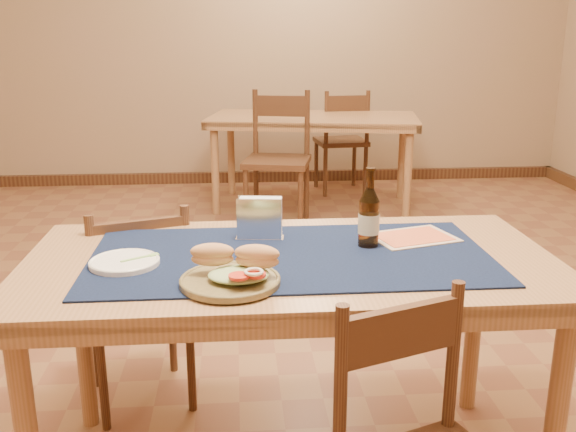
{
  "coord_description": "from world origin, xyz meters",
  "views": [
    {
      "loc": [
        -0.16,
        -2.62,
        1.4
      ],
      "look_at": [
        0.0,
        -0.7,
        0.85
      ],
      "focal_mm": 40.0,
      "sensor_mm": 36.0,
      "label": 1
    }
  ],
  "objects": [
    {
      "name": "menu_card",
      "position": [
        0.41,
        -0.66,
        0.76
      ],
      "size": [
        0.31,
        0.26,
        0.01
      ],
      "color": "beige",
      "rests_on": "placemat"
    },
    {
      "name": "fork",
      "position": [
        -0.44,
        -0.82,
        0.77
      ],
      "size": [
        0.11,
        0.07,
        0.0
      ],
      "color": "#94CD70",
      "rests_on": "side_plate"
    },
    {
      "name": "baseboard",
      "position": [
        0.0,
        0.0,
        0.05
      ],
      "size": [
        6.0,
        7.0,
        0.1
      ],
      "color": "#4D301B",
      "rests_on": "ground"
    },
    {
      "name": "back_table",
      "position": [
        0.47,
        2.54,
        0.67
      ],
      "size": [
        1.78,
        1.12,
        0.75
      ],
      "color": "#A1724B",
      "rests_on": "ground"
    },
    {
      "name": "sandwich_plate",
      "position": [
        -0.17,
        -1.01,
        0.78
      ],
      "size": [
        0.27,
        0.27,
        0.1
      ],
      "color": "brown",
      "rests_on": "placemat"
    },
    {
      "name": "main_table",
      "position": [
        0.0,
        -0.8,
        0.67
      ],
      "size": [
        1.6,
        0.8,
        0.75
      ],
      "color": "#A1724B",
      "rests_on": "ground"
    },
    {
      "name": "placemat",
      "position": [
        0.0,
        -0.8,
        0.75
      ],
      "size": [
        1.2,
        0.6,
        0.01
      ],
      "primitive_type": "cube",
      "color": "#111C3E",
      "rests_on": "main_table"
    },
    {
      "name": "room",
      "position": [
        0.0,
        0.0,
        1.4
      ],
      "size": [
        6.04,
        7.04,
        2.84
      ],
      "color": "#8A5D3C",
      "rests_on": "ground"
    },
    {
      "name": "chair_back_near",
      "position": [
        0.15,
        2.02,
        0.52
      ],
      "size": [
        0.55,
        0.55,
        0.99
      ],
      "color": "#4D301B",
      "rests_on": "ground"
    },
    {
      "name": "chair_back_far",
      "position": [
        0.79,
        3.0,
        0.48
      ],
      "size": [
        0.46,
        0.46,
        0.92
      ],
      "color": "#4D301B",
      "rests_on": "ground"
    },
    {
      "name": "napkin_holder",
      "position": [
        -0.09,
        -0.63,
        0.82
      ],
      "size": [
        0.16,
        0.07,
        0.14
      ],
      "color": "white",
      "rests_on": "placemat"
    },
    {
      "name": "beer_bottle",
      "position": [
        0.25,
        -0.73,
        0.85
      ],
      "size": [
        0.07,
        0.07,
        0.25
      ],
      "color": "#40240B",
      "rests_on": "placemat"
    },
    {
      "name": "chair_main_far",
      "position": [
        -0.54,
        -0.35,
        0.43
      ],
      "size": [
        0.48,
        0.48,
        0.82
      ],
      "color": "#4D301B",
      "rests_on": "ground"
    },
    {
      "name": "side_plate",
      "position": [
        -0.49,
        -0.84,
        0.76
      ],
      "size": [
        0.2,
        0.2,
        0.02
      ],
      "color": "white",
      "rests_on": "placemat"
    }
  ]
}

